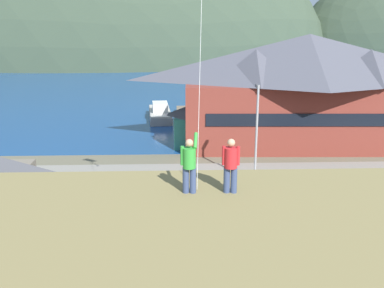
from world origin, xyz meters
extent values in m
plane|color=#66604C|center=(0.00, 0.00, 0.00)|extent=(600.00, 600.00, 0.00)
cube|color=gray|center=(0.00, 5.00, 0.05)|extent=(40.00, 20.00, 0.10)
cube|color=navy|center=(0.00, 60.00, 0.01)|extent=(360.00, 84.00, 0.03)
ellipsoid|color=#3D4C38|center=(-26.96, 112.85, 0.00)|extent=(137.68, 65.59, 84.01)
ellipsoid|color=#3D4C38|center=(-23.56, 112.04, 0.00)|extent=(96.16, 60.02, 81.42)
cube|color=brown|center=(9.96, 21.44, 3.04)|extent=(23.09, 10.25, 6.07)
cube|color=black|center=(9.80, 16.67, 3.34)|extent=(19.36, 0.74, 1.10)
pyramid|color=#4C4C56|center=(9.96, 21.44, 8.20)|extent=(24.49, 11.24, 4.26)
pyramid|color=#4C4C56|center=(4.78, 19.96, 7.58)|extent=(5.39, 5.39, 2.98)
pyramid|color=#4C4C56|center=(15.03, 19.61, 7.58)|extent=(5.39, 5.39, 2.98)
cube|color=#338475|center=(0.00, 20.80, 1.45)|extent=(5.19, 4.71, 2.90)
pyramid|color=#47474C|center=(0.00, 20.80, 3.62)|extent=(5.62, 5.17, 1.46)
cube|color=black|center=(-0.26, 18.71, 1.01)|extent=(1.10, 0.20, 2.03)
cube|color=#70604C|center=(-0.75, 32.22, 0.35)|extent=(3.20, 10.08, 0.70)
cube|color=#A8A399|center=(-4.36, 32.46, 0.45)|extent=(3.11, 7.99, 0.90)
cube|color=#B7B2A8|center=(-4.36, 32.46, 0.98)|extent=(3.02, 7.75, 0.16)
cube|color=silver|center=(-4.31, 31.87, 1.61)|extent=(1.93, 2.48, 1.10)
cube|color=#23564C|center=(2.87, 29.59, 0.45)|extent=(3.38, 8.13, 0.90)
cube|color=#33665B|center=(2.87, 29.59, 0.98)|extent=(3.28, 7.89, 0.16)
cube|color=silver|center=(2.94, 29.00, 1.61)|extent=(2.02, 2.55, 1.10)
cube|color=black|center=(9.19, 7.12, 0.82)|extent=(4.29, 2.01, 0.80)
cube|color=black|center=(9.04, 7.11, 1.57)|extent=(2.18, 1.70, 0.70)
cube|color=black|center=(9.04, 7.11, 1.54)|extent=(2.22, 1.74, 0.32)
cylinder|color=black|center=(10.60, 6.27, 0.42)|extent=(0.65, 0.25, 0.64)
cylinder|color=black|center=(10.51, 8.11, 0.42)|extent=(0.65, 0.25, 0.64)
cylinder|color=black|center=(7.88, 6.13, 0.42)|extent=(0.65, 0.25, 0.64)
cylinder|color=black|center=(7.78, 7.97, 0.42)|extent=(0.65, 0.25, 0.64)
cube|color=#236633|center=(-8.20, -0.27, 0.82)|extent=(4.22, 1.84, 0.80)
cube|color=#1E562B|center=(-8.05, -0.27, 1.57)|extent=(2.12, 1.62, 0.70)
cube|color=black|center=(-8.05, -0.27, 1.54)|extent=(2.16, 1.65, 0.32)
cylinder|color=black|center=(-9.56, 0.66, 0.42)|extent=(0.64, 0.23, 0.64)
cylinder|color=black|center=(-9.58, -1.17, 0.42)|extent=(0.64, 0.23, 0.64)
cylinder|color=black|center=(-6.83, 0.63, 0.42)|extent=(0.64, 0.23, 0.64)
cylinder|color=black|center=(-6.85, -1.20, 0.42)|extent=(0.64, 0.23, 0.64)
cube|color=#B28923|center=(5.28, 1.12, 0.82)|extent=(4.35, 2.18, 0.80)
cube|color=olive|center=(5.43, 1.14, 1.57)|extent=(2.24, 1.79, 0.70)
cube|color=black|center=(5.43, 1.14, 1.54)|extent=(2.28, 1.82, 0.32)
cylinder|color=black|center=(3.84, 1.91, 0.42)|extent=(0.66, 0.28, 0.64)
cylinder|color=black|center=(4.01, 0.09, 0.42)|extent=(0.66, 0.28, 0.64)
cylinder|color=black|center=(6.56, 2.16, 0.42)|extent=(0.66, 0.28, 0.64)
cylinder|color=black|center=(6.73, 0.33, 0.42)|extent=(0.66, 0.28, 0.64)
cube|color=#9EA3A8|center=(-8.12, 5.38, 0.82)|extent=(4.22, 1.84, 0.80)
cube|color=gray|center=(-7.97, 5.38, 1.57)|extent=(2.12, 1.62, 0.70)
cube|color=black|center=(-7.97, 5.38, 1.54)|extent=(2.16, 1.65, 0.32)
cylinder|color=black|center=(-9.48, 6.31, 0.42)|extent=(0.64, 0.23, 0.64)
cylinder|color=black|center=(-9.50, 4.48, 0.42)|extent=(0.64, 0.23, 0.64)
cylinder|color=black|center=(-6.75, 6.29, 0.42)|extent=(0.64, 0.23, 0.64)
cylinder|color=black|center=(-6.77, 4.45, 0.42)|extent=(0.64, 0.23, 0.64)
cube|color=#B28923|center=(3.18, 6.10, 0.82)|extent=(4.24, 1.89, 0.80)
cube|color=olive|center=(3.03, 6.10, 1.57)|extent=(2.13, 1.64, 0.70)
cube|color=black|center=(3.03, 6.10, 1.54)|extent=(2.18, 1.68, 0.32)
cylinder|color=black|center=(4.57, 5.21, 0.42)|extent=(0.64, 0.23, 0.64)
cylinder|color=black|center=(4.53, 7.05, 0.42)|extent=(0.64, 0.23, 0.64)
cylinder|color=black|center=(1.84, 5.15, 0.42)|extent=(0.64, 0.23, 0.64)
cylinder|color=black|center=(1.80, 6.99, 0.42)|extent=(0.64, 0.23, 0.64)
cube|color=#236633|center=(-2.10, 5.42, 0.82)|extent=(4.32, 2.11, 0.80)
cube|color=#1E562B|center=(-1.95, 5.41, 1.57)|extent=(2.21, 1.75, 0.70)
cube|color=black|center=(-1.95, 5.41, 1.54)|extent=(2.26, 1.79, 0.32)
cylinder|color=black|center=(-3.40, 6.44, 0.42)|extent=(0.65, 0.27, 0.64)
cylinder|color=black|center=(-3.53, 4.61, 0.42)|extent=(0.65, 0.27, 0.64)
cylinder|color=black|center=(-0.67, 6.23, 0.42)|extent=(0.65, 0.27, 0.64)
cylinder|color=black|center=(-0.81, 4.40, 0.42)|extent=(0.65, 0.27, 0.64)
cube|color=black|center=(-0.91, 0.81, 0.82)|extent=(4.23, 1.87, 0.80)
cube|color=black|center=(-1.06, 0.81, 1.57)|extent=(2.13, 1.64, 0.70)
cube|color=black|center=(-1.06, 0.81, 1.54)|extent=(2.17, 1.67, 0.32)
cylinder|color=black|center=(0.44, -0.13, 0.42)|extent=(0.64, 0.23, 0.64)
cylinder|color=black|center=(0.47, 1.70, 0.42)|extent=(0.64, 0.23, 0.64)
cylinder|color=black|center=(-2.29, -0.08, 0.42)|extent=(0.64, 0.23, 0.64)
cylinder|color=black|center=(-2.26, 1.75, 0.42)|extent=(0.64, 0.23, 0.64)
cylinder|color=#ADADB2|center=(3.32, 10.50, 3.67)|extent=(0.16, 0.16, 7.15)
cube|color=#4C4C51|center=(3.32, 10.85, 7.15)|extent=(0.24, 0.70, 0.20)
cylinder|color=#384770|center=(-2.07, -6.59, 6.78)|extent=(0.20, 0.20, 0.82)
cylinder|color=#384770|center=(-1.85, -6.61, 6.78)|extent=(0.20, 0.20, 0.82)
cylinder|color=green|center=(-1.96, -6.60, 7.51)|extent=(0.40, 0.40, 0.64)
sphere|color=tan|center=(-1.96, -6.60, 7.99)|extent=(0.24, 0.24, 0.24)
cylinder|color=green|center=(-1.76, -6.44, 8.01)|extent=(0.16, 0.56, 0.43)
cylinder|color=green|center=(-2.18, -6.58, 7.58)|extent=(0.11, 0.11, 0.60)
cylinder|color=#384770|center=(-0.80, -6.61, 6.78)|extent=(0.20, 0.20, 0.82)
cylinder|color=#384770|center=(-0.58, -6.64, 6.78)|extent=(0.20, 0.20, 0.82)
cylinder|color=red|center=(-0.69, -6.62, 7.51)|extent=(0.40, 0.40, 0.64)
sphere|color=tan|center=(-0.69, -6.62, 7.99)|extent=(0.24, 0.24, 0.24)
cylinder|color=red|center=(-0.91, -6.60, 7.58)|extent=(0.11, 0.11, 0.60)
cylinder|color=red|center=(-0.47, -6.65, 7.58)|extent=(0.11, 0.11, 0.60)
cylinder|color=silver|center=(-1.44, -3.28, 11.32)|extent=(0.56, 6.15, 9.90)
camera|label=1|loc=(-2.33, -19.32, 11.59)|focal=40.87mm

